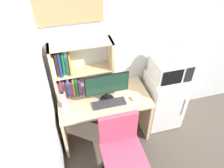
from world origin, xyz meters
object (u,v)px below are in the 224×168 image
Objects in this scene: hutch_bookshelf at (74,72)px; monitor at (107,86)px; computer_mouse at (133,98)px; desk_chair at (121,154)px; water_bottle at (63,100)px; desk_fan at (178,48)px; microwave at (170,68)px; keyboard at (109,103)px; mini_fridge at (163,100)px; wall_corkboard at (68,2)px.

monitor is at bearing -33.29° from hutch_bookshelf.
computer_mouse is 0.71m from desk_chair.
desk_fan is (1.47, 0.04, 0.47)m from water_bottle.
microwave is (1.25, -0.17, -0.06)m from hutch_bookshelf.
keyboard is 0.57m from water_bottle.
desk_fan is (1.30, -0.18, 0.24)m from hutch_bookshelf.
microwave is at bearing 89.99° from mini_fridge.
hutch_bookshelf is 0.83m from wall_corkboard.
wall_corkboard is (-0.32, 0.41, 1.16)m from keyboard.
microwave reaches higher than water_bottle.
desk_chair is (0.01, -0.53, -0.34)m from keyboard.
mini_fridge is 1.91m from wall_corkboard.
desk_fan is 1.40m from wall_corkboard.
mini_fridge is at bearing -12.57° from wall_corkboard.
water_bottle is at bearing 173.45° from computer_mouse.
wall_corkboard reaches higher than hutch_bookshelf.
computer_mouse is 0.10× the size of mini_fridge.
monitor reaches higher than computer_mouse.
microwave reaches higher than keyboard.
keyboard is at bearing -40.79° from hutch_bookshelf.
desk_chair is at bearing -141.63° from microwave.
monitor is 0.63× the size of mini_fridge.
monitor is 0.60× the size of desk_chair.
keyboard is at bearing -171.13° from desk_fan.
water_bottle is at bearing -126.46° from wall_corkboard.
hutch_bookshelf is 1.62× the size of microwave.
computer_mouse is 0.64m from mini_fridge.
keyboard is 0.46× the size of desk_chair.
wall_corkboard is (-0.65, 0.41, 1.15)m from computer_mouse.
desk_chair is at bearing -120.43° from computer_mouse.
desk_fan reaches higher than computer_mouse.
hutch_bookshelf is 0.86× the size of mini_fridge.
microwave is at bearing 173.62° from desk_fan.
monitor reaches higher than mini_fridge.
wall_corkboard is at bearing 53.54° from water_bottle.
water_bottle reaches higher than mini_fridge.
hutch_bookshelf is 1.02× the size of wall_corkboard.
desk_chair is (-0.91, -0.68, -0.92)m from desk_fan.
mini_fridge is (1.25, -0.18, -0.64)m from hutch_bookshelf.
mini_fridge is 1.88× the size of microwave.
desk_fan is at bearing 13.17° from computer_mouse.
computer_mouse is 0.84m from desk_fan.
water_bottle is at bearing -178.20° from microwave.
water_bottle is 0.28× the size of mini_fridge.
hutch_bookshelf is 0.37m from water_bottle.
microwave is at bearing 4.46° from monitor.
desk_chair is (-0.86, -0.68, -0.62)m from microwave.
microwave reaches higher than desk_chair.
hutch_bookshelf is at bearing 155.51° from computer_mouse.
wall_corkboard reaches higher than desk_fan.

